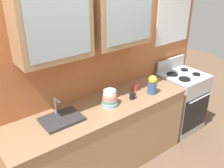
{
  "coord_description": "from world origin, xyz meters",
  "views": [
    {
      "loc": [
        -1.41,
        -2.04,
        2.41
      ],
      "look_at": [
        0.17,
        0.0,
        1.15
      ],
      "focal_mm": 40.43,
      "sensor_mm": 36.0,
      "label": 1
    }
  ],
  "objects_px": {
    "sink_faucet": "(62,119)",
    "stove_range": "(181,101)",
    "cup_near_sink": "(135,87)",
    "vase": "(152,85)",
    "bowl_stack": "(110,99)",
    "cup_near_bowls": "(132,96)"
  },
  "relations": [
    {
      "from": "sink_faucet",
      "to": "vase",
      "type": "xyz_separation_m",
      "value": [
        1.19,
        -0.16,
        0.1
      ]
    },
    {
      "from": "bowl_stack",
      "to": "cup_near_sink",
      "type": "xyz_separation_m",
      "value": [
        0.49,
        0.1,
        -0.04
      ]
    },
    {
      "from": "cup_near_bowls",
      "to": "sink_faucet",
      "type": "bearing_deg",
      "value": 173.06
    },
    {
      "from": "bowl_stack",
      "to": "cup_near_bowls",
      "type": "distance_m",
      "value": 0.32
    },
    {
      "from": "stove_range",
      "to": "cup_near_bowls",
      "type": "xyz_separation_m",
      "value": [
        -1.09,
        -0.07,
        0.48
      ]
    },
    {
      "from": "bowl_stack",
      "to": "cup_near_bowls",
      "type": "relative_size",
      "value": 1.94
    },
    {
      "from": "stove_range",
      "to": "sink_faucet",
      "type": "xyz_separation_m",
      "value": [
        -1.99,
        0.04,
        0.46
      ]
    },
    {
      "from": "sink_faucet",
      "to": "vase",
      "type": "height_order",
      "value": "vase"
    },
    {
      "from": "stove_range",
      "to": "sink_faucet",
      "type": "relative_size",
      "value": 2.56
    },
    {
      "from": "stove_range",
      "to": "bowl_stack",
      "type": "distance_m",
      "value": 1.5
    },
    {
      "from": "stove_range",
      "to": "cup_near_sink",
      "type": "bearing_deg",
      "value": 175.06
    },
    {
      "from": "sink_faucet",
      "to": "stove_range",
      "type": "bearing_deg",
      "value": -1.25
    },
    {
      "from": "vase",
      "to": "cup_near_sink",
      "type": "xyz_separation_m",
      "value": [
        -0.11,
        0.19,
        -0.08
      ]
    },
    {
      "from": "vase",
      "to": "sink_faucet",
      "type": "bearing_deg",
      "value": 172.38
    },
    {
      "from": "sink_faucet",
      "to": "bowl_stack",
      "type": "bearing_deg",
      "value": -6.13
    },
    {
      "from": "stove_range",
      "to": "bowl_stack",
      "type": "bearing_deg",
      "value": -179.18
    },
    {
      "from": "cup_near_sink",
      "to": "cup_near_bowls",
      "type": "distance_m",
      "value": 0.23
    },
    {
      "from": "cup_near_sink",
      "to": "stove_range",
      "type": "bearing_deg",
      "value": -4.94
    },
    {
      "from": "stove_range",
      "to": "cup_near_sink",
      "type": "distance_m",
      "value": 1.03
    },
    {
      "from": "vase",
      "to": "cup_near_sink",
      "type": "distance_m",
      "value": 0.24
    },
    {
      "from": "bowl_stack",
      "to": "vase",
      "type": "xyz_separation_m",
      "value": [
        0.6,
        -0.1,
        0.04
      ]
    },
    {
      "from": "stove_range",
      "to": "vase",
      "type": "xyz_separation_m",
      "value": [
        -0.8,
        -0.12,
        0.56
      ]
    }
  ]
}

